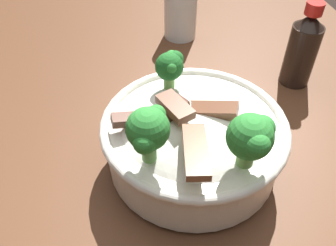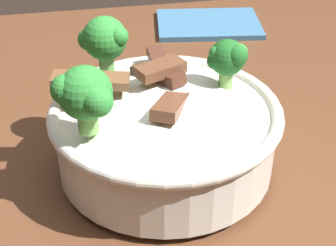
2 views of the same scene
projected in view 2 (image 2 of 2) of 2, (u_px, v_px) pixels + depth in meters
name	position (u px, v px, depth m)	size (l,w,h in m)	color
dining_table	(216.00, 226.00, 0.62)	(1.17, 0.87, 0.79)	#56331E
rice_bowl	(164.00, 126.00, 0.51)	(0.22, 0.22, 0.14)	silver
folded_napkin	(209.00, 24.00, 0.83)	(0.16, 0.11, 0.01)	#386689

